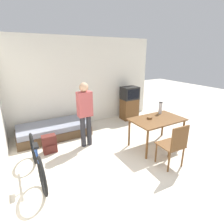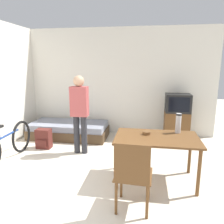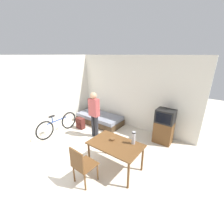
# 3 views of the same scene
# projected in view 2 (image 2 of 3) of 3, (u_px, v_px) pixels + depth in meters

# --- Properties ---
(ground_plane) EXTENTS (20.00, 20.00, 0.00)m
(ground_plane) POSITION_uv_depth(u_px,v_px,m) (61.00, 224.00, 2.52)
(ground_plane) COLOR beige
(wall_back) EXTENTS (5.24, 0.06, 2.70)m
(wall_back) POSITION_uv_depth(u_px,v_px,m) (111.00, 82.00, 5.64)
(wall_back) COLOR silver
(wall_back) RESTS_ON ground_plane
(daybed) EXTENTS (1.92, 0.90, 0.37)m
(daybed) POSITION_uv_depth(u_px,v_px,m) (69.00, 130.00, 5.50)
(daybed) COLOR #4C3823
(daybed) RESTS_ON ground_plane
(tv) EXTENTS (0.57, 0.42, 1.14)m
(tv) POSITION_uv_depth(u_px,v_px,m) (177.00, 118.00, 5.11)
(tv) COLOR brown
(tv) RESTS_ON ground_plane
(dining_table) EXTENTS (1.26, 0.79, 0.72)m
(dining_table) POSITION_uv_depth(u_px,v_px,m) (157.00, 142.00, 3.34)
(dining_table) COLOR brown
(dining_table) RESTS_ON ground_plane
(wooden_chair) EXTENTS (0.47, 0.47, 0.94)m
(wooden_chair) POSITION_uv_depth(u_px,v_px,m) (133.00, 173.00, 2.62)
(wooden_chair) COLOR brown
(wooden_chair) RESTS_ON ground_plane
(bicycle) EXTENTS (0.09, 1.67, 0.75)m
(bicycle) POSITION_uv_depth(u_px,v_px,m) (7.00, 145.00, 4.06)
(bicycle) COLOR black
(bicycle) RESTS_ON ground_plane
(person_standing) EXTENTS (0.34, 0.21, 1.59)m
(person_standing) POSITION_uv_depth(u_px,v_px,m) (80.00, 109.00, 4.36)
(person_standing) COLOR #28282D
(person_standing) RESTS_ON ground_plane
(thermos_flask) EXTENTS (0.09, 0.09, 0.32)m
(thermos_flask) POSITION_uv_depth(u_px,v_px,m) (178.00, 122.00, 3.48)
(thermos_flask) COLOR #B7B7BC
(thermos_flask) RESTS_ON dining_table
(mate_bowl) EXTENTS (0.13, 0.13, 0.05)m
(mate_bowl) POSITION_uv_depth(u_px,v_px,m) (146.00, 133.00, 3.43)
(mate_bowl) COLOR brown
(mate_bowl) RESTS_ON dining_table
(backpack) EXTENTS (0.31, 0.23, 0.43)m
(backpack) POSITION_uv_depth(u_px,v_px,m) (44.00, 139.00, 4.76)
(backpack) COLOR #56231E
(backpack) RESTS_ON ground_plane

